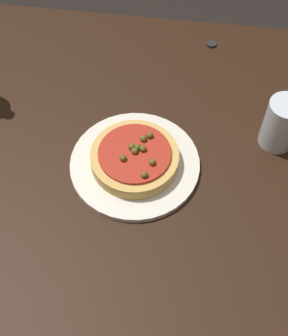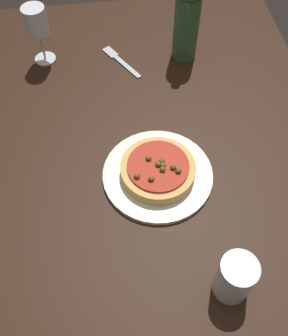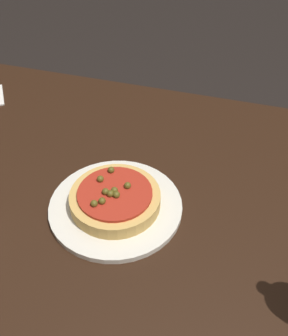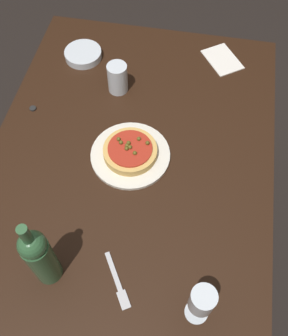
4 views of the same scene
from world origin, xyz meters
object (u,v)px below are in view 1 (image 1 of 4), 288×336
water_cup (281,124)px  bottle_cap (211,44)px  pizza (135,157)px  dining_table (117,184)px  dinner_plate (135,163)px

water_cup → bottle_cap: bearing=-61.9°
water_cup → bottle_cap: 0.33m
pizza → bottle_cap: 0.41m
dining_table → pizza: 0.12m
dinner_plate → bottle_cap: 0.41m
pizza → bottle_cap: size_ratio=7.50×
pizza → bottle_cap: bearing=-109.3°
dining_table → dinner_plate: size_ratio=5.24×
dinner_plate → bottle_cap: dinner_plate is taller
pizza → dining_table: bearing=3.4°
dining_table → water_cup: water_cup is taller
dining_table → water_cup: 0.37m
dining_table → bottle_cap: size_ratio=58.40×
bottle_cap → dinner_plate: bearing=70.7°
dinner_plate → pizza: (-0.00, 0.00, 0.02)m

